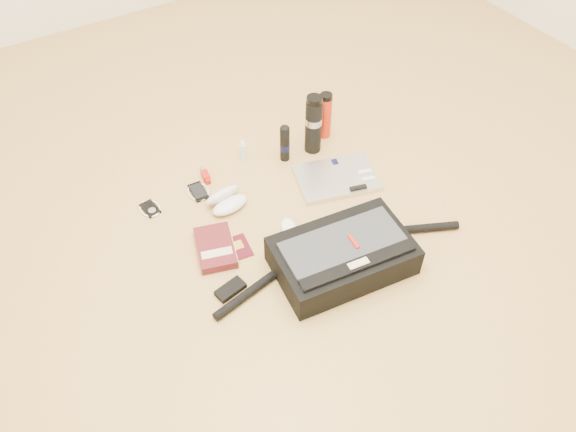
{
  "coord_description": "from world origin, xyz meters",
  "views": [
    {
      "loc": [
        -0.8,
        -1.2,
        1.66
      ],
      "look_at": [
        -0.03,
        0.05,
        0.06
      ],
      "focal_mm": 35.0,
      "sensor_mm": 36.0,
      "label": 1
    }
  ],
  "objects_px": {
    "messenger_bag": "(342,256)",
    "laptop": "(337,178)",
    "book": "(216,248)",
    "thermos_red": "(325,115)",
    "thermos_black": "(313,124)"
  },
  "relations": [
    {
      "from": "messenger_bag",
      "to": "laptop",
      "type": "xyz_separation_m",
      "value": [
        0.25,
        0.39,
        -0.05
      ]
    },
    {
      "from": "book",
      "to": "messenger_bag",
      "type": "bearing_deg",
      "value": -23.9
    },
    {
      "from": "laptop",
      "to": "book",
      "type": "bearing_deg",
      "value": -156.51
    },
    {
      "from": "thermos_red",
      "to": "thermos_black",
      "type": "bearing_deg",
      "value": -151.12
    },
    {
      "from": "thermos_black",
      "to": "messenger_bag",
      "type": "bearing_deg",
      "value": -114.34
    },
    {
      "from": "messenger_bag",
      "to": "thermos_black",
      "type": "bearing_deg",
      "value": 72.59
    },
    {
      "from": "book",
      "to": "thermos_red",
      "type": "bearing_deg",
      "value": 42.59
    },
    {
      "from": "book",
      "to": "thermos_black",
      "type": "relative_size",
      "value": 0.85
    },
    {
      "from": "messenger_bag",
      "to": "laptop",
      "type": "relative_size",
      "value": 2.62
    },
    {
      "from": "laptop",
      "to": "thermos_red",
      "type": "distance_m",
      "value": 0.32
    },
    {
      "from": "thermos_black",
      "to": "thermos_red",
      "type": "relative_size",
      "value": 1.25
    },
    {
      "from": "book",
      "to": "thermos_black",
      "type": "height_order",
      "value": "thermos_black"
    },
    {
      "from": "laptop",
      "to": "thermos_black",
      "type": "height_order",
      "value": "thermos_black"
    },
    {
      "from": "thermos_black",
      "to": "thermos_red",
      "type": "bearing_deg",
      "value": 28.88
    },
    {
      "from": "book",
      "to": "thermos_black",
      "type": "bearing_deg",
      "value": 42.08
    }
  ]
}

